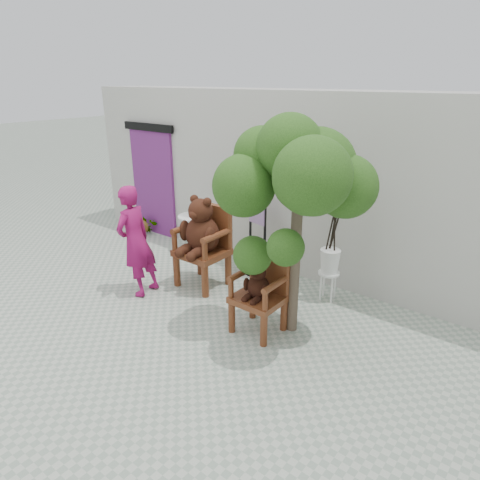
{
  "coord_description": "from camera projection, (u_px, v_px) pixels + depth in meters",
  "views": [
    {
      "loc": [
        3.86,
        -3.24,
        3.18
      ],
      "look_at": [
        0.26,
        1.36,
        0.95
      ],
      "focal_mm": 32.0,
      "sensor_mm": 36.0,
      "label": 1
    }
  ],
  "objects": [
    {
      "name": "display_stand",
      "position": [
        257.0,
        242.0,
        7.18
      ],
      "size": [
        0.51,
        0.44,
        1.51
      ],
      "rotation": [
        0.0,
        0.0,
        -0.21
      ],
      "color": "black",
      "rests_on": "ground"
    },
    {
      "name": "person",
      "position": [
        136.0,
        241.0,
        6.5
      ],
      "size": [
        0.5,
        0.67,
        1.69
      ],
      "primitive_type": "imported",
      "rotation": [
        0.0,
        0.0,
        -1.42
      ],
      "color": "#8D1151",
      "rests_on": "ground"
    },
    {
      "name": "doorway",
      "position": [
        153.0,
        180.0,
        8.95
      ],
      "size": [
        1.4,
        0.11,
        2.33
      ],
      "color": "#642266",
      "rests_on": "ground"
    },
    {
      "name": "back_wall",
      "position": [
        289.0,
        180.0,
        7.49
      ],
      "size": [
        9.0,
        1.0,
        3.0
      ],
      "primitive_type": "cube",
      "color": "#B5B3AA",
      "rests_on": "ground"
    },
    {
      "name": "cafe_table",
      "position": [
        194.0,
        229.0,
        8.26
      ],
      "size": [
        0.6,
        0.6,
        0.7
      ],
      "rotation": [
        0.0,
        0.0,
        -0.19
      ],
      "color": "white",
      "rests_on": "ground"
    },
    {
      "name": "ground_plane",
      "position": [
        162.0,
        330.0,
        5.74
      ],
      "size": [
        60.0,
        60.0,
        0.0
      ],
      "primitive_type": "plane",
      "color": "#9DA493",
      "rests_on": "ground"
    },
    {
      "name": "potted_plant",
      "position": [
        145.0,
        224.0,
        9.17
      ],
      "size": [
        0.46,
        0.41,
        0.47
      ],
      "primitive_type": "imported",
      "rotation": [
        0.0,
        0.0,
        0.11
      ],
      "color": "#18390F",
      "rests_on": "ground"
    },
    {
      "name": "chair_big",
      "position": [
        203.0,
        235.0,
        6.73
      ],
      "size": [
        0.74,
        0.79,
        1.49
      ],
      "color": "#4E2410",
      "rests_on": "ground"
    },
    {
      "name": "tree",
      "position": [
        298.0,
        176.0,
        4.89
      ],
      "size": [
        1.78,
        1.42,
        2.82
      ],
      "rotation": [
        0.0,
        0.0,
        -0.42
      ],
      "color": "#423428",
      "rests_on": "ground"
    },
    {
      "name": "chair_small",
      "position": [
        261.0,
        287.0,
        5.56
      ],
      "size": [
        0.62,
        0.57,
        1.08
      ],
      "color": "#4E2410",
      "rests_on": "ground"
    },
    {
      "name": "stool_bucket",
      "position": [
        330.0,
        261.0,
        6.32
      ],
      "size": [
        0.32,
        0.32,
        1.45
      ],
      "rotation": [
        0.0,
        0.0,
        0.19
      ],
      "color": "white",
      "rests_on": "ground"
    }
  ]
}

